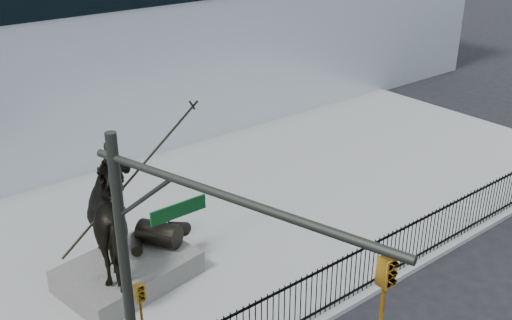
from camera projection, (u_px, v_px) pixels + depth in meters
plaza at (229, 216)px, 20.40m from camera, size 30.00×12.00×0.15m
building at (61, 25)px, 27.81m from camera, size 44.00×14.00×9.00m
picket_fence at (356, 272)px, 15.98m from camera, size 22.10×0.10×1.50m
statue_plinth at (128, 272)px, 16.74m from camera, size 3.90×2.97×0.67m
equestrian_statue at (125, 217)px, 16.07m from camera, size 4.52×3.16×3.87m
traffic_signal_left at (167, 317)px, 9.51m from camera, size 1.52×4.84×7.00m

